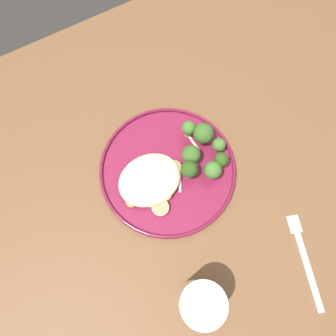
{
  "coord_description": "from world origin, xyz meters",
  "views": [
    {
      "loc": [
        0.1,
        0.14,
        1.4
      ],
      "look_at": [
        -0.0,
        -0.04,
        0.76
      ],
      "focal_mm": 34.32,
      "sensor_mm": 36.0,
      "label": 1
    }
  ],
  "objects_px": {
    "dinner_plate": "(168,170)",
    "seared_scallop_rear_pale": "(174,168)",
    "broccoli_floret_right_tilted": "(222,162)",
    "broccoli_floret_tall_stalk": "(189,170)",
    "water_glass": "(200,302)",
    "seared_scallop_right_edge": "(150,179)",
    "broccoli_floret_front_edge": "(188,128)",
    "seared_scallop_tilted_round": "(160,207)",
    "seared_scallop_left_edge": "(132,202)",
    "broccoli_floret_rear_charred": "(203,134)",
    "broccoli_floret_center_pile": "(219,145)",
    "dinner_fork": "(304,258)",
    "seared_scallop_tiny_bay": "(153,199)",
    "seared_scallop_half_hidden": "(163,192)",
    "broccoli_floret_near_rim": "(191,155)",
    "broccoli_floret_left_leaning": "(213,170)"
  },
  "relations": [
    {
      "from": "dinner_plate",
      "to": "seared_scallop_rear_pale",
      "type": "relative_size",
      "value": 9.2
    },
    {
      "from": "broccoli_floret_right_tilted",
      "to": "broccoli_floret_tall_stalk",
      "type": "height_order",
      "value": "broccoli_floret_tall_stalk"
    },
    {
      "from": "water_glass",
      "to": "seared_scallop_rear_pale",
      "type": "bearing_deg",
      "value": -109.72
    },
    {
      "from": "seared_scallop_right_edge",
      "to": "water_glass",
      "type": "xyz_separation_m",
      "value": [
        0.03,
        0.25,
        0.03
      ]
    },
    {
      "from": "broccoli_floret_tall_stalk",
      "to": "broccoli_floret_front_edge",
      "type": "bearing_deg",
      "value": -119.37
    },
    {
      "from": "seared_scallop_tilted_round",
      "to": "seared_scallop_left_edge",
      "type": "xyz_separation_m",
      "value": [
        0.05,
        -0.04,
        0.0
      ]
    },
    {
      "from": "broccoli_floret_rear_charred",
      "to": "broccoli_floret_right_tilted",
      "type": "height_order",
      "value": "broccoli_floret_rear_charred"
    },
    {
      "from": "seared_scallop_tilted_round",
      "to": "broccoli_floret_rear_charred",
      "type": "distance_m",
      "value": 0.18
    },
    {
      "from": "seared_scallop_rear_pale",
      "to": "broccoli_floret_front_edge",
      "type": "xyz_separation_m",
      "value": [
        -0.07,
        -0.06,
        0.02
      ]
    },
    {
      "from": "broccoli_floret_center_pile",
      "to": "dinner_fork",
      "type": "bearing_deg",
      "value": 96.67
    },
    {
      "from": "dinner_plate",
      "to": "seared_scallop_tilted_round",
      "type": "distance_m",
      "value": 0.09
    },
    {
      "from": "seared_scallop_tiny_bay",
      "to": "seared_scallop_right_edge",
      "type": "bearing_deg",
      "value": -109.06
    },
    {
      "from": "seared_scallop_tilted_round",
      "to": "seared_scallop_half_hidden",
      "type": "height_order",
      "value": "seared_scallop_half_hidden"
    },
    {
      "from": "dinner_plate",
      "to": "seared_scallop_rear_pale",
      "type": "xyz_separation_m",
      "value": [
        -0.01,
        0.01,
        0.01
      ]
    },
    {
      "from": "seared_scallop_left_edge",
      "to": "seared_scallop_rear_pale",
      "type": "distance_m",
      "value": 0.11
    },
    {
      "from": "broccoli_floret_front_edge",
      "to": "seared_scallop_tilted_round",
      "type": "bearing_deg",
      "value": 41.27
    },
    {
      "from": "broccoli_floret_right_tilted",
      "to": "water_glass",
      "type": "height_order",
      "value": "water_glass"
    },
    {
      "from": "seared_scallop_right_edge",
      "to": "seared_scallop_rear_pale",
      "type": "bearing_deg",
      "value": 176.04
    },
    {
      "from": "dinner_plate",
      "to": "water_glass",
      "type": "xyz_separation_m",
      "value": [
        0.08,
        0.25,
        0.05
      ]
    },
    {
      "from": "broccoli_floret_center_pile",
      "to": "water_glass",
      "type": "height_order",
      "value": "water_glass"
    },
    {
      "from": "broccoli_floret_tall_stalk",
      "to": "seared_scallop_left_edge",
      "type": "bearing_deg",
      "value": -1.76
    },
    {
      "from": "dinner_plate",
      "to": "seared_scallop_left_edge",
      "type": "relative_size",
      "value": 12.53
    },
    {
      "from": "broccoli_floret_center_pile",
      "to": "seared_scallop_rear_pale",
      "type": "bearing_deg",
      "value": -2.58
    },
    {
      "from": "broccoli_floret_near_rim",
      "to": "broccoli_floret_front_edge",
      "type": "distance_m",
      "value": 0.06
    },
    {
      "from": "seared_scallop_half_hidden",
      "to": "broccoli_floret_near_rim",
      "type": "xyz_separation_m",
      "value": [
        -0.09,
        -0.04,
        0.02
      ]
    },
    {
      "from": "broccoli_floret_rear_charred",
      "to": "broccoli_floret_tall_stalk",
      "type": "distance_m",
      "value": 0.08
    },
    {
      "from": "seared_scallop_tiny_bay",
      "to": "broccoli_floret_tall_stalk",
      "type": "xyz_separation_m",
      "value": [
        -0.09,
        -0.01,
        0.02
      ]
    },
    {
      "from": "broccoli_floret_near_rim",
      "to": "water_glass",
      "type": "xyz_separation_m",
      "value": [
        0.13,
        0.25,
        0.01
      ]
    },
    {
      "from": "broccoli_floret_right_tilted",
      "to": "broccoli_floret_rear_charred",
      "type": "bearing_deg",
      "value": -87.78
    },
    {
      "from": "broccoli_floret_tall_stalk",
      "to": "water_glass",
      "type": "xyz_separation_m",
      "value": [
        0.11,
        0.22,
        0.01
      ]
    },
    {
      "from": "seared_scallop_tiny_bay",
      "to": "water_glass",
      "type": "bearing_deg",
      "value": 85.08
    },
    {
      "from": "seared_scallop_rear_pale",
      "to": "seared_scallop_tilted_round",
      "type": "bearing_deg",
      "value": 41.91
    },
    {
      "from": "broccoli_floret_front_edge",
      "to": "broccoli_floret_left_leaning",
      "type": "relative_size",
      "value": 0.93
    },
    {
      "from": "seared_scallop_rear_pale",
      "to": "water_glass",
      "type": "relative_size",
      "value": 0.26
    },
    {
      "from": "seared_scallop_tiny_bay",
      "to": "seared_scallop_left_edge",
      "type": "bearing_deg",
      "value": -21.53
    },
    {
      "from": "seared_scallop_right_edge",
      "to": "water_glass",
      "type": "height_order",
      "value": "water_glass"
    },
    {
      "from": "broccoli_floret_front_edge",
      "to": "dinner_fork",
      "type": "bearing_deg",
      "value": 101.81
    },
    {
      "from": "seared_scallop_right_edge",
      "to": "broccoli_floret_rear_charred",
      "type": "bearing_deg",
      "value": -169.86
    },
    {
      "from": "broccoli_floret_near_rim",
      "to": "seared_scallop_tilted_round",
      "type": "bearing_deg",
      "value": 30.09
    },
    {
      "from": "broccoli_floret_rear_charred",
      "to": "seared_scallop_tilted_round",
      "type": "bearing_deg",
      "value": 30.21
    },
    {
      "from": "seared_scallop_tilted_round",
      "to": "seared_scallop_half_hidden",
      "type": "xyz_separation_m",
      "value": [
        -0.02,
        -0.02,
        0.0
      ]
    },
    {
      "from": "dinner_plate",
      "to": "broccoli_floret_front_edge",
      "type": "height_order",
      "value": "broccoli_floret_front_edge"
    },
    {
      "from": "broccoli_floret_right_tilted",
      "to": "dinner_fork",
      "type": "xyz_separation_m",
      "value": [
        -0.05,
        0.24,
        -0.04
      ]
    },
    {
      "from": "seared_scallop_half_hidden",
      "to": "water_glass",
      "type": "relative_size",
      "value": 0.27
    },
    {
      "from": "seared_scallop_rear_pale",
      "to": "broccoli_floret_tall_stalk",
      "type": "height_order",
      "value": "broccoli_floret_tall_stalk"
    },
    {
      "from": "broccoli_floret_center_pile",
      "to": "broccoli_floret_left_leaning",
      "type": "relative_size",
      "value": 0.76
    },
    {
      "from": "seared_scallop_half_hidden",
      "to": "broccoli_floret_tall_stalk",
      "type": "distance_m",
      "value": 0.07
    },
    {
      "from": "seared_scallop_tiny_bay",
      "to": "seared_scallop_tilted_round",
      "type": "height_order",
      "value": "seared_scallop_tiny_bay"
    },
    {
      "from": "seared_scallop_right_edge",
      "to": "seared_scallop_left_edge",
      "type": "height_order",
      "value": "seared_scallop_right_edge"
    },
    {
      "from": "dinner_plate",
      "to": "broccoli_floret_center_pile",
      "type": "xyz_separation_m",
      "value": [
        -0.11,
        0.01,
        0.03
      ]
    }
  ]
}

